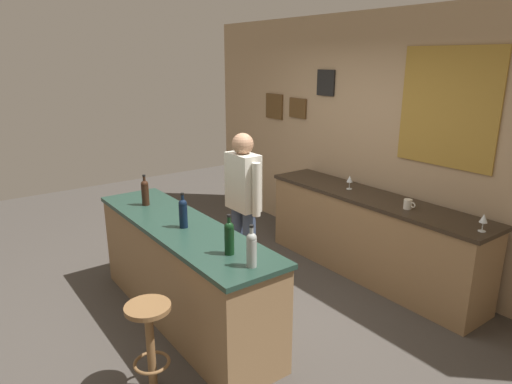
{
  "coord_description": "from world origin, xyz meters",
  "views": [
    {
      "loc": [
        3.35,
        -2.05,
        2.31
      ],
      "look_at": [
        -0.05,
        0.45,
        1.05
      ],
      "focal_mm": 31.77,
      "sensor_mm": 36.0,
      "label": 1
    }
  ],
  "objects": [
    {
      "name": "bartender",
      "position": [
        -0.17,
        0.38,
        0.94
      ],
      "size": [
        0.52,
        0.21,
        1.62
      ],
      "color": "#384766",
      "rests_on": "ground_plane"
    },
    {
      "name": "back_wall",
      "position": [
        0.01,
        2.03,
        1.41
      ],
      "size": [
        6.0,
        0.09,
        2.8
      ],
      "color": "tan",
      "rests_on": "ground_plane"
    },
    {
      "name": "bar_stool",
      "position": [
        0.7,
        -1.02,
        0.46
      ],
      "size": [
        0.32,
        0.32,
        0.68
      ],
      "color": "brown",
      "rests_on": "ground_plane"
    },
    {
      "name": "ground_plane",
      "position": [
        0.0,
        0.0,
        0.0
      ],
      "size": [
        10.0,
        10.0,
        0.0
      ],
      "primitive_type": "plane",
      "color": "#423D38"
    },
    {
      "name": "bar_counter",
      "position": [
        0.0,
        -0.4,
        0.46
      ],
      "size": [
        2.39,
        0.6,
        0.92
      ],
      "color": "olive",
      "rests_on": "ground_plane"
    },
    {
      "name": "side_counter",
      "position": [
        0.4,
        1.65,
        0.45
      ],
      "size": [
        2.64,
        0.56,
        0.9
      ],
      "color": "olive",
      "rests_on": "ground_plane"
    },
    {
      "name": "coffee_mug",
      "position": [
        0.88,
        1.59,
        0.95
      ],
      "size": [
        0.13,
        0.08,
        0.09
      ],
      "color": "silver",
      "rests_on": "side_counter"
    },
    {
      "name": "wine_bottle_c",
      "position": [
        0.77,
        -0.39,
        1.06
      ],
      "size": [
        0.07,
        0.07,
        0.31
      ],
      "color": "black",
      "rests_on": "bar_counter"
    },
    {
      "name": "wine_bottle_a",
      "position": [
        -0.68,
        -0.42,
        1.06
      ],
      "size": [
        0.07,
        0.07,
        0.31
      ],
      "color": "black",
      "rests_on": "bar_counter"
    },
    {
      "name": "wine_glass_a",
      "position": [
        0.07,
        1.66,
        1.01
      ],
      "size": [
        0.07,
        0.07,
        0.16
      ],
      "color": "silver",
      "rests_on": "side_counter"
    },
    {
      "name": "wine_glass_b",
      "position": [
        1.61,
        1.6,
        1.01
      ],
      "size": [
        0.07,
        0.07,
        0.16
      ],
      "color": "silver",
      "rests_on": "side_counter"
    },
    {
      "name": "wine_bottle_d",
      "position": [
        1.03,
        -0.38,
        1.06
      ],
      "size": [
        0.07,
        0.07,
        0.31
      ],
      "color": "#999E99",
      "rests_on": "bar_counter"
    },
    {
      "name": "wine_bottle_b",
      "position": [
        0.08,
        -0.41,
        1.06
      ],
      "size": [
        0.07,
        0.07,
        0.31
      ],
      "color": "black",
      "rests_on": "bar_counter"
    }
  ]
}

